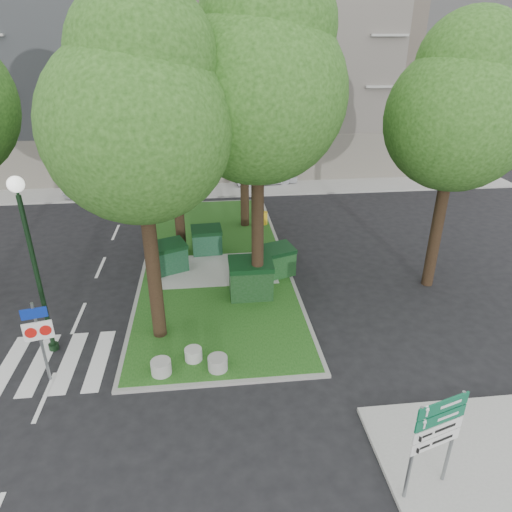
{
  "coord_description": "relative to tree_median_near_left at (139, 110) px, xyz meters",
  "views": [
    {
      "loc": [
        0.28,
        -10.38,
        9.05
      ],
      "look_at": [
        1.91,
        4.23,
        2.0
      ],
      "focal_mm": 32.0,
      "sensor_mm": 36.0,
      "label": 1
    }
  ],
  "objects": [
    {
      "name": "dumpster_a",
      "position": [
        -0.02,
        4.59,
        -6.57
      ],
      "size": [
        1.69,
        1.47,
        1.31
      ],
      "rotation": [
        0.0,
        0.0,
        0.41
      ],
      "color": "#0F381F",
      "rests_on": "median_island"
    },
    {
      "name": "sidewalk_corner",
      "position": [
        7.91,
        -6.06,
        -7.26
      ],
      "size": [
        5.0,
        4.0,
        0.12
      ],
      "primitive_type": "cube",
      "color": "#999993",
      "rests_on": "ground"
    },
    {
      "name": "car_white",
      "position": [
        -4.74,
        15.11,
        -6.55
      ],
      "size": [
        4.7,
        2.31,
        1.54
      ],
      "primitive_type": "imported",
      "rotation": [
        0.0,
        0.0,
        1.46
      ],
      "color": "silver",
      "rests_on": "ground"
    },
    {
      "name": "traffic_sign_pole",
      "position": [
        -3.15,
        -1.83,
        -5.64
      ],
      "size": [
        0.77,
        0.22,
        2.62
      ],
      "rotation": [
        0.0,
        0.0,
        0.22
      ],
      "color": "slate",
      "rests_on": "ground"
    },
    {
      "name": "building_sidewalk",
      "position": [
        1.41,
        15.94,
        -7.26
      ],
      "size": [
        42.0,
        3.0,
        0.12
      ],
      "primitive_type": "cube",
      "color": "#999993",
      "rests_on": "ground"
    },
    {
      "name": "car_silver",
      "position": [
        5.67,
        16.94,
        -6.63
      ],
      "size": [
        4.31,
        2.01,
        1.37
      ],
      "primitive_type": "imported",
      "rotation": [
        0.0,
        0.0,
        1.71
      ],
      "color": "gray",
      "rests_on": "ground"
    },
    {
      "name": "directional_sign",
      "position": [
        6.11,
        -6.55,
        -5.52
      ],
      "size": [
        1.22,
        0.41,
        2.53
      ],
      "rotation": [
        0.0,
        0.0,
        0.29
      ],
      "color": "slate",
      "rests_on": "sidewalk_corner"
    },
    {
      "name": "street_lamp",
      "position": [
        -3.44,
        -0.35,
        -3.73
      ],
      "size": [
        0.45,
        0.45,
        5.71
      ],
      "color": "black",
      "rests_on": "ground"
    },
    {
      "name": "tree_median_near_left",
      "position": [
        0.0,
        0.0,
        0.0
      ],
      "size": [
        5.2,
        5.2,
        10.53
      ],
      "color": "black",
      "rests_on": "ground"
    },
    {
      "name": "tree_median_mid",
      "position": [
        0.5,
        6.5,
        -0.34
      ],
      "size": [
        4.8,
        4.8,
        9.99
      ],
      "color": "black",
      "rests_on": "ground"
    },
    {
      "name": "dumpster_b",
      "position": [
        1.58,
        6.21,
        -6.59
      ],
      "size": [
        1.42,
        1.04,
        1.26
      ],
      "rotation": [
        0.0,
        0.0,
        0.07
      ],
      "color": "#134228",
      "rests_on": "median_island"
    },
    {
      "name": "apartment_building",
      "position": [
        1.41,
        23.44,
        0.68
      ],
      "size": [
        41.0,
        12.0,
        16.0
      ],
      "primitive_type": "cube",
      "color": "tan",
      "rests_on": "ground"
    },
    {
      "name": "bollard_mid",
      "position": [
        1.04,
        -1.53,
        -7.01
      ],
      "size": [
        0.53,
        0.53,
        0.38
      ],
      "primitive_type": "cylinder",
      "color": "#A9A9A4",
      "rests_on": "median_island"
    },
    {
      "name": "bollard_right",
      "position": [
        1.76,
        -2.06,
        -6.99
      ],
      "size": [
        0.59,
        0.59,
        0.42
      ],
      "primitive_type": "cylinder",
      "color": "gray",
      "rests_on": "median_island"
    },
    {
      "name": "zebra_crossing",
      "position": [
        -2.34,
        -1.06,
        -7.31
      ],
      "size": [
        5.0,
        3.0,
        0.01
      ],
      "primitive_type": "cube",
      "color": "silver",
      "rests_on": "ground"
    },
    {
      "name": "median_kerb",
      "position": [
        1.91,
        5.44,
        -7.27
      ],
      "size": [
        6.3,
        16.3,
        0.1
      ],
      "primitive_type": "cube",
      "color": "gray",
      "rests_on": "ground"
    },
    {
      "name": "bollard_left",
      "position": [
        0.11,
        -2.06,
        -6.98
      ],
      "size": [
        0.6,
        0.6,
        0.43
      ],
      "primitive_type": "cylinder",
      "color": "#9C9C97",
      "rests_on": "median_island"
    },
    {
      "name": "dumpster_c",
      "position": [
        3.18,
        2.12,
        -6.47
      ],
      "size": [
        1.65,
        1.16,
        1.53
      ],
      "rotation": [
        0.0,
        0.0,
        0.0
      ],
      "color": "black",
      "rests_on": "median_island"
    },
    {
      "name": "ground",
      "position": [
        1.41,
        -2.56,
        -7.32
      ],
      "size": [
        120.0,
        120.0,
        0.0
      ],
      "primitive_type": "plane",
      "color": "black",
      "rests_on": "ground"
    },
    {
      "name": "median_island",
      "position": [
        1.91,
        5.44,
        -7.26
      ],
      "size": [
        6.0,
        16.0,
        0.12
      ],
      "primitive_type": "cube",
      "color": "#1A4915",
      "rests_on": "ground"
    },
    {
      "name": "tree_median_near_right",
      "position": [
        3.5,
        2.0,
        0.67
      ],
      "size": [
        5.6,
        5.6,
        11.46
      ],
      "color": "black",
      "rests_on": "ground"
    },
    {
      "name": "dumpster_d",
      "position": [
        4.41,
        3.72,
        -6.57
      ],
      "size": [
        1.65,
        1.4,
        1.3
      ],
      "rotation": [
        0.0,
        0.0,
        0.35
      ],
      "color": "#133E16",
      "rests_on": "median_island"
    },
    {
      "name": "tree_median_far",
      "position": [
        3.7,
        9.5,
        1.0
      ],
      "size": [
        5.8,
        5.8,
        11.93
      ],
      "color": "black",
      "rests_on": "ground"
    },
    {
      "name": "litter_bin",
      "position": [
        4.61,
        9.45,
        -6.86
      ],
      "size": [
        0.39,
        0.39,
        0.68
      ],
      "primitive_type": "cylinder",
      "color": "yellow",
      "rests_on": "median_island"
    },
    {
      "name": "tree_street_right",
      "position": [
        10.5,
        2.5,
        -0.33
      ],
      "size": [
        5.0,
        5.0,
        10.06
      ],
      "color": "black",
      "rests_on": "ground"
    }
  ]
}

